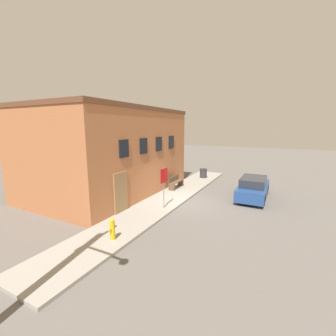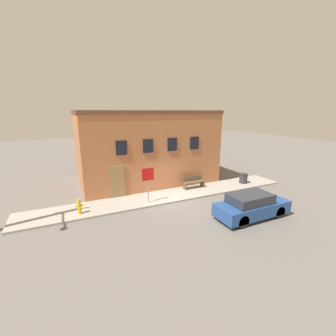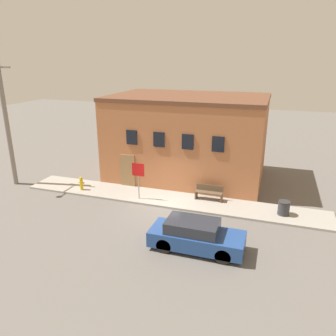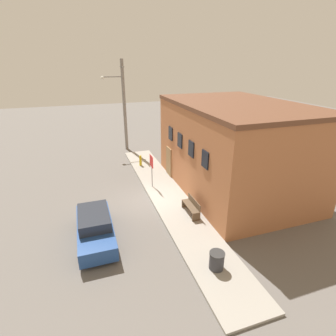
% 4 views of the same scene
% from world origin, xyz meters
% --- Properties ---
extents(ground_plane, '(80.00, 80.00, 0.00)m').
position_xyz_m(ground_plane, '(0.00, 0.00, 0.00)').
color(ground_plane, '#66605B').
extents(sidewalk, '(18.11, 2.26, 0.12)m').
position_xyz_m(sidewalk, '(0.00, 1.13, 0.06)').
color(sidewalk, '#9E998E').
rests_on(sidewalk, ground).
extents(brick_building, '(10.29, 6.78, 5.64)m').
position_xyz_m(brick_building, '(-0.07, 5.59, 2.82)').
color(brick_building, '#B26B42').
rests_on(brick_building, ground).
extents(fire_hydrant, '(0.42, 0.20, 0.86)m').
position_xyz_m(fire_hydrant, '(-5.59, 0.66, 0.55)').
color(fire_hydrant, gold).
rests_on(fire_hydrant, sidewalk).
extents(stop_sign, '(0.76, 0.06, 2.18)m').
position_xyz_m(stop_sign, '(-1.63, 0.54, 1.66)').
color(stop_sign, gray).
rests_on(stop_sign, sidewalk).
extents(bench, '(1.58, 0.44, 0.86)m').
position_xyz_m(bench, '(2.31, 1.73, 0.55)').
color(bench, brown).
rests_on(bench, sidewalk).
extents(trash_bin, '(0.63, 0.63, 0.76)m').
position_xyz_m(trash_bin, '(6.44, 1.05, 0.50)').
color(trash_bin, '#333338').
rests_on(trash_bin, sidewalk).
extents(utility_pole, '(1.80, 2.04, 8.11)m').
position_xyz_m(utility_pole, '(-10.52, 0.34, 4.32)').
color(utility_pole, gray).
rests_on(utility_pole, ground).
extents(parked_car, '(4.10, 1.60, 1.36)m').
position_xyz_m(parked_car, '(2.78, -3.46, 0.66)').
color(parked_car, black).
rests_on(parked_car, ground).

